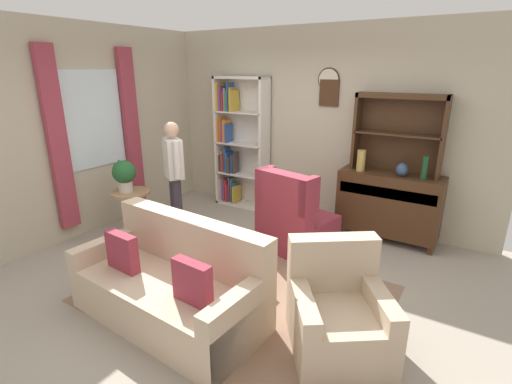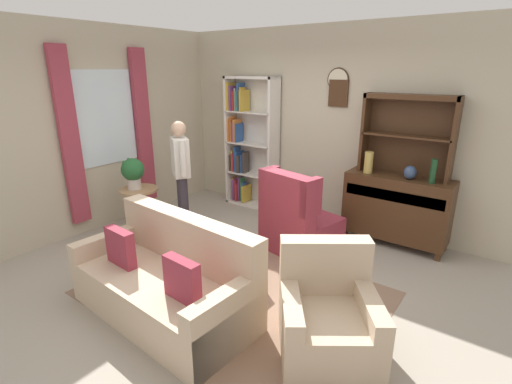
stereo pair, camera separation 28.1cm
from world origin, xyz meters
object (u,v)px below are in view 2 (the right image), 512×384
object	(u,v)px
sideboard_hutch	(409,124)
plant_stand	(140,205)
potted_plant_large	(133,171)
coffee_table	(217,250)
sideboard	(396,207)
bottle_wine	(433,171)
person_reading	(181,170)
couch_floral	(167,283)
vase_tall	(369,162)
vase_round	(410,172)
book_stack	(225,241)
armchair_floral	(327,319)
wingback_chair	(297,222)
bookshelf	(247,144)

from	to	relation	value
sideboard_hutch	plant_stand	size ratio (longest dim) A/B	1.71
potted_plant_large	coffee_table	world-z (taller)	potted_plant_large
sideboard	bottle_wine	world-z (taller)	bottle_wine
person_reading	coffee_table	xyz separation A→B (m)	(1.25, -0.69, -0.55)
bottle_wine	couch_floral	xyz separation A→B (m)	(-1.64, -2.68, -0.75)
coffee_table	vase_tall	bearing A→B (deg)	66.12
vase_round	book_stack	bearing A→B (deg)	-124.39
sideboard	book_stack	size ratio (longest dim) A/B	6.03
plant_stand	person_reading	xyz separation A→B (m)	(0.47, 0.37, 0.51)
plant_stand	person_reading	distance (m)	0.79
armchair_floral	person_reading	distance (m)	2.93
wingback_chair	coffee_table	world-z (taller)	wingback_chair
sideboard	couch_floral	xyz separation A→B (m)	(-1.25, -2.77, -0.20)
potted_plant_large	bottle_wine	bearing A→B (deg)	26.24
coffee_table	bottle_wine	bearing A→B (deg)	49.95
sideboard_hutch	potted_plant_large	xyz separation A→B (m)	(-3.02, -1.88, -0.67)
plant_stand	potted_plant_large	xyz separation A→B (m)	(-0.05, -0.03, 0.49)
vase_tall	book_stack	size ratio (longest dim) A/B	1.29
bookshelf	person_reading	distance (m)	1.46
armchair_floral	bottle_wine	bearing A→B (deg)	84.78
sideboard_hutch	plant_stand	world-z (taller)	sideboard_hutch
couch_floral	book_stack	size ratio (longest dim) A/B	8.58
sideboard_hutch	book_stack	bearing A→B (deg)	-119.52
bookshelf	wingback_chair	bearing A→B (deg)	-33.10
vase_tall	person_reading	bearing A→B (deg)	-148.76
bottle_wine	armchair_floral	bearing A→B (deg)	-95.22
vase_tall	bookshelf	bearing A→B (deg)	175.54
vase_tall	coffee_table	xyz separation A→B (m)	(-0.88, -1.98, -0.71)
bookshelf	armchair_floral	distance (m)	3.69
wingback_chair	person_reading	distance (m)	1.72
potted_plant_large	coffee_table	xyz separation A→B (m)	(1.76, -0.29, -0.54)
couch_floral	coffee_table	distance (m)	0.71
vase_round	potted_plant_large	world-z (taller)	vase_round
vase_round	wingback_chair	xyz separation A→B (m)	(-1.06, -0.86, -0.62)
vase_round	plant_stand	distance (m)	3.58
vase_tall	potted_plant_large	world-z (taller)	vase_tall
sideboard_hutch	couch_floral	bearing A→B (deg)	-113.51
sideboard_hutch	potted_plant_large	distance (m)	3.62
couch_floral	wingback_chair	xyz separation A→B (m)	(0.32, 1.84, 0.07)
bookshelf	bottle_wine	size ratio (longest dim) A/B	7.17
bottle_wine	potted_plant_large	xyz separation A→B (m)	(-3.41, -1.68, -0.18)
bottle_wine	sideboard	bearing A→B (deg)	167.11
sideboard	wingback_chair	distance (m)	1.32
bottle_wine	potted_plant_large	bearing A→B (deg)	-153.76
bookshelf	armchair_floral	size ratio (longest dim) A/B	1.96
bottle_wine	wingback_chair	world-z (taller)	bottle_wine
armchair_floral	vase_tall	bearing A→B (deg)	104.18
wingback_chair	book_stack	size ratio (longest dim) A/B	4.87
sideboard_hutch	bottle_wine	size ratio (longest dim) A/B	3.76
person_reading	book_stack	size ratio (longest dim) A/B	7.24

